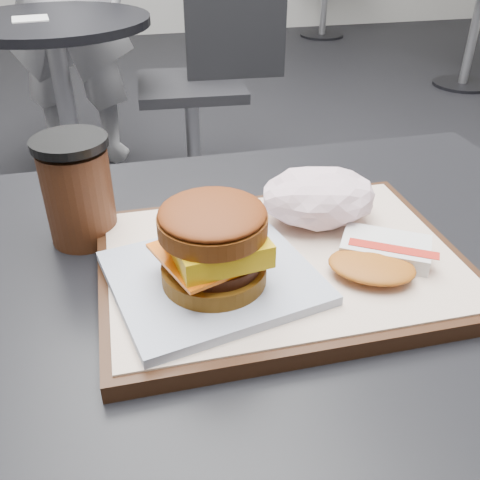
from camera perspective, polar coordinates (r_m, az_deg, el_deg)
name	(u,v)px	position (r m, az deg, el deg)	size (l,w,h in m)	color
customer_table	(276,377)	(0.72, 3.89, -14.38)	(0.80, 0.60, 0.77)	#A5A5AA
serving_tray	(281,264)	(0.57, 4.43, -2.53)	(0.38, 0.28, 0.02)	black
breakfast_sandwich	(213,252)	(0.50, -2.85, -1.32)	(0.22, 0.21, 0.09)	silver
hash_brown	(379,256)	(0.56, 14.64, -1.69)	(0.14, 0.12, 0.02)	silver
crumpled_wrapper	(319,197)	(0.62, 8.47, 4.55)	(0.13, 0.10, 0.06)	white
coffee_cup	(78,192)	(0.63, -16.88, 4.97)	(0.08, 0.08, 0.12)	#3B1C0E
neighbor_table	(61,74)	(2.19, -18.59, 16.41)	(0.70, 0.70, 0.75)	black
napkin	(30,19)	(2.14, -21.48, 21.12)	(0.12, 0.12, 0.00)	silver
neighbor_chair	(207,72)	(2.27, -3.58, 17.40)	(0.61, 0.45, 0.88)	#A5A5AA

